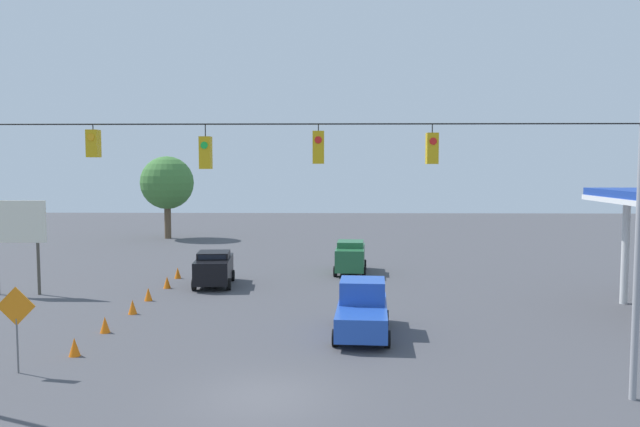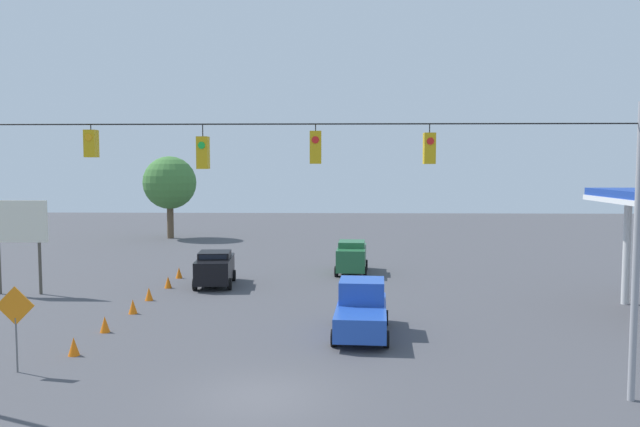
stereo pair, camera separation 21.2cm
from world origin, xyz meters
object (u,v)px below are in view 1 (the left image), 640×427
at_px(traffic_cone_fifth, 167,282).
at_px(work_zone_sign, 16,313).
at_px(roadside_billboard, 17,229).
at_px(traffic_cone_nearest, 74,347).
at_px(traffic_cone_second, 105,325).
at_px(pickup_truck_blue_crossing_near, 362,310).
at_px(traffic_cone_farthest, 178,273).
at_px(sedan_green_oncoming_deep, 350,256).
at_px(sedan_black_withflow_far, 214,268).
at_px(traffic_cone_third, 133,307).
at_px(traffic_cone_fourth, 148,294).
at_px(tree_horizon_left, 167,183).
at_px(overhead_signal_span, 264,211).

distance_m(traffic_cone_fifth, work_zone_sign, 14.17).
bearing_deg(roadside_billboard, traffic_cone_nearest, 124.89).
bearing_deg(traffic_cone_fifth, traffic_cone_second, 89.38).
relative_size(pickup_truck_blue_crossing_near, traffic_cone_nearest, 7.82).
height_order(traffic_cone_fifth, traffic_cone_farthest, same).
relative_size(sedan_green_oncoming_deep, traffic_cone_farthest, 6.58).
distance_m(pickup_truck_blue_crossing_near, sedan_black_withflow_far, 12.65).
height_order(sedan_black_withflow_far, traffic_cone_third, sedan_black_withflow_far).
relative_size(traffic_cone_nearest, traffic_cone_fourth, 1.00).
bearing_deg(traffic_cone_third, tree_horizon_left, -78.22).
relative_size(traffic_cone_nearest, traffic_cone_fifth, 1.00).
distance_m(pickup_truck_blue_crossing_near, traffic_cone_fourth, 11.97).
height_order(overhead_signal_span, roadside_billboard, overhead_signal_span).
bearing_deg(work_zone_sign, roadside_billboard, -63.23).
bearing_deg(roadside_billboard, tree_horizon_left, -92.76).
height_order(sedan_green_oncoming_deep, traffic_cone_third, sedan_green_oncoming_deep).
distance_m(sedan_green_oncoming_deep, traffic_cone_farthest, 10.61).
relative_size(traffic_cone_second, traffic_cone_farthest, 1.00).
bearing_deg(traffic_cone_farthest, traffic_cone_second, 90.28).
relative_size(traffic_cone_third, traffic_cone_farthest, 1.00).
bearing_deg(pickup_truck_blue_crossing_near, roadside_billboard, -22.54).
xyz_separation_m(overhead_signal_span, pickup_truck_blue_crossing_near, (-3.15, -6.87, -4.47)).
height_order(sedan_green_oncoming_deep, traffic_cone_fourth, sedan_green_oncoming_deep).
relative_size(traffic_cone_second, traffic_cone_third, 1.00).
bearing_deg(traffic_cone_nearest, sedan_black_withflow_far, -100.83).
xyz_separation_m(traffic_cone_second, tree_horizon_left, (6.00, -32.43, 4.78)).
xyz_separation_m(pickup_truck_blue_crossing_near, sedan_green_oncoming_deep, (0.05, -14.20, 0.07)).
distance_m(traffic_cone_farthest, tree_horizon_left, 21.70).
bearing_deg(traffic_cone_second, traffic_cone_nearest, 90.76).
height_order(traffic_cone_fourth, roadside_billboard, roadside_billboard).
relative_size(sedan_black_withflow_far, tree_horizon_left, 0.56).
height_order(sedan_black_withflow_far, traffic_cone_nearest, sedan_black_withflow_far).
height_order(pickup_truck_blue_crossing_near, traffic_cone_fourth, pickup_truck_blue_crossing_near).
bearing_deg(traffic_cone_farthest, sedan_green_oncoming_deep, -168.51).
distance_m(traffic_cone_nearest, tree_horizon_left, 36.34).
distance_m(overhead_signal_span, roadside_billboard, 20.32).
relative_size(sedan_green_oncoming_deep, traffic_cone_third, 6.58).
distance_m(overhead_signal_span, traffic_cone_farthest, 20.95).
relative_size(traffic_cone_farthest, roadside_billboard, 0.13).
bearing_deg(work_zone_sign, overhead_signal_span, 166.76).
bearing_deg(tree_horizon_left, traffic_cone_farthest, 106.31).
distance_m(sedan_green_oncoming_deep, tree_horizon_left, 24.79).
bearing_deg(work_zone_sign, tree_horizon_left, -82.44).
bearing_deg(traffic_cone_nearest, traffic_cone_third, -90.54).
bearing_deg(pickup_truck_blue_crossing_near, traffic_cone_nearest, 16.74).
distance_m(traffic_cone_fourth, traffic_cone_farthest, 6.16).
relative_size(traffic_cone_third, tree_horizon_left, 0.09).
distance_m(sedan_green_oncoming_deep, sedan_black_withflow_far, 8.88).
bearing_deg(traffic_cone_farthest, pickup_truck_blue_crossing_near, 130.76).
relative_size(traffic_cone_nearest, traffic_cone_second, 1.00).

